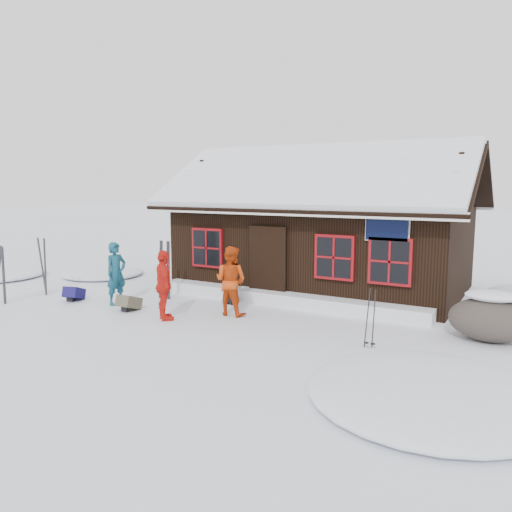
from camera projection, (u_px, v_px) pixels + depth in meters
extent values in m
plane|color=white|center=(187.00, 317.00, 12.01)|extent=(120.00, 120.00, 0.00)
cube|color=black|center=(324.00, 247.00, 15.40)|extent=(8.00, 5.00, 2.50)
cube|color=black|center=(306.00, 178.00, 13.83)|extent=(8.90, 3.14, 1.88)
cube|color=black|center=(343.00, 179.00, 16.37)|extent=(8.90, 3.14, 1.88)
cube|color=white|center=(306.00, 173.00, 13.81)|extent=(8.72, 3.07, 1.86)
cube|color=white|center=(343.00, 175.00, 16.35)|extent=(8.72, 3.07, 1.86)
cube|color=white|center=(326.00, 149.00, 14.98)|extent=(8.81, 0.22, 0.14)
cube|color=silver|center=(282.00, 212.00, 12.69)|extent=(8.90, 0.10, 0.20)
cube|color=black|center=(268.00, 265.00, 13.53)|extent=(1.00, 0.10, 2.00)
cube|color=black|center=(387.00, 228.00, 11.78)|extent=(1.00, 0.06, 0.60)
cube|color=maroon|center=(207.00, 248.00, 14.46)|extent=(1.04, 0.10, 1.14)
cube|color=black|center=(207.00, 248.00, 14.42)|extent=(0.90, 0.04, 1.00)
cube|color=maroon|center=(334.00, 257.00, 12.54)|extent=(1.04, 0.10, 1.14)
cube|color=black|center=(334.00, 258.00, 12.51)|extent=(0.90, 0.04, 1.00)
cube|color=maroon|center=(390.00, 262.00, 11.86)|extent=(1.04, 0.10, 1.14)
cube|color=black|center=(390.00, 262.00, 11.82)|extent=(0.90, 0.04, 1.00)
cube|color=white|center=(284.00, 299.00, 13.18)|extent=(7.60, 0.60, 0.35)
ellipsoid|color=white|center=(103.00, 276.00, 17.53)|extent=(2.80, 2.80, 0.34)
ellipsoid|color=white|center=(429.00, 401.00, 7.35)|extent=(3.60, 3.60, 0.43)
imported|color=navy|center=(116.00, 274.00, 13.18)|extent=(0.47, 0.65, 1.67)
imported|color=#C83E0E|center=(231.00, 281.00, 12.12)|extent=(0.84, 0.66, 1.70)
imported|color=red|center=(164.00, 285.00, 11.64)|extent=(1.01, 0.92, 1.66)
imported|color=black|center=(231.00, 285.00, 13.29)|extent=(0.52, 0.36, 1.02)
ellipsoid|color=#4B413C|center=(490.00, 320.00, 10.12)|extent=(1.60, 1.20, 0.88)
ellipsoid|color=white|center=(491.00, 301.00, 10.07)|extent=(1.01, 0.73, 0.22)
cube|color=black|center=(4.00, 276.00, 13.12)|extent=(0.37, 0.18, 1.62)
cube|color=black|center=(42.00, 266.00, 14.62)|extent=(0.30, 0.08, 1.69)
cube|color=black|center=(45.00, 267.00, 14.41)|extent=(0.24, 0.20, 1.69)
cube|color=black|center=(161.00, 270.00, 13.93)|extent=(0.16, 0.06, 1.68)
cube|color=black|center=(168.00, 271.00, 13.79)|extent=(0.16, 0.06, 1.68)
cylinder|color=black|center=(367.00, 319.00, 9.73)|extent=(0.09, 0.11, 1.21)
cylinder|color=black|center=(374.00, 320.00, 9.66)|extent=(0.09, 0.11, 1.21)
cube|color=#181250|center=(74.00, 296.00, 13.69)|extent=(0.55, 0.63, 0.29)
cube|color=#504C39|center=(129.00, 305.00, 12.61)|extent=(0.43, 0.56, 0.30)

